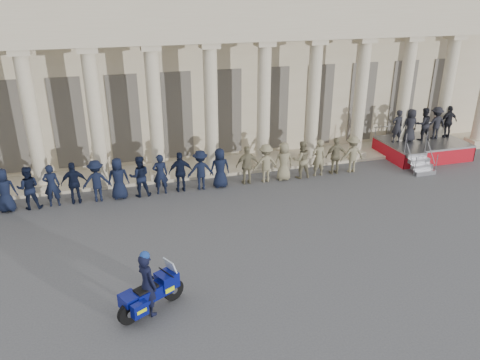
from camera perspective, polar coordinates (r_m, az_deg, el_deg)
name	(u,v)px	position (r m, az deg, el deg)	size (l,w,h in m)	color
ground	(228,264)	(15.98, -1.41, -10.17)	(90.00, 90.00, 0.00)	#464648
building	(163,62)	(28.24, -9.41, 14.03)	(40.00, 12.50, 9.00)	#BEAE8E
officer_rank	(157,174)	(20.95, -10.04, 0.67)	(20.45, 0.70, 1.85)	black
reviewing_stand	(426,130)	(27.11, 21.68, 5.64)	(4.28, 4.10, 2.63)	gray
motorcycle	(152,293)	(13.87, -10.71, -13.35)	(1.99, 1.41, 1.40)	black
rider	(147,283)	(13.59, -11.25, -12.22)	(0.74, 0.84, 2.02)	black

